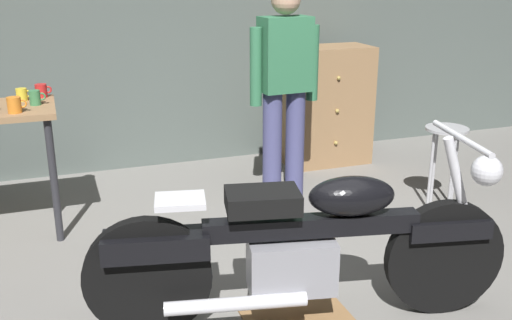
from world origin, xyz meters
TOP-DOWN VIEW (x-y plane):
  - ground_plane at (0.00, 0.00)m, footprint 12.00×12.00m
  - motorcycle at (-0.04, -0.10)m, footprint 2.16×0.75m
  - person_standing at (0.53, 1.56)m, footprint 0.57×0.25m
  - shop_stool at (1.61, 0.98)m, footprint 0.32×0.32m
  - wooden_dresser at (1.25, 2.30)m, footprint 0.80×0.47m
  - drip_tray at (-0.06, -0.09)m, footprint 0.56×0.40m
  - mug_green_speckled at (-1.27, 1.61)m, footprint 0.11×0.07m
  - mug_red_diner at (-1.23, 1.85)m, footprint 0.11×0.08m
  - mug_orange_travel at (-1.39, 1.41)m, footprint 0.12×0.09m
  - mug_yellow_tall at (-1.36, 1.78)m, footprint 0.11×0.07m

SIDE VIEW (x-z plane):
  - ground_plane at x=0.00m, z-range 0.00..0.00m
  - drip_tray at x=-0.06m, z-range 0.00..0.01m
  - motorcycle at x=-0.04m, z-range -0.05..0.95m
  - shop_stool at x=1.61m, z-range 0.18..0.82m
  - wooden_dresser at x=1.25m, z-range 0.00..1.10m
  - person_standing at x=0.53m, z-range 0.09..1.76m
  - mug_yellow_tall at x=-1.36m, z-range 0.90..0.99m
  - mug_red_diner at x=-1.23m, z-range 0.90..1.00m
  - mug_green_speckled at x=-1.27m, z-range 0.90..1.00m
  - mug_orange_travel at x=-1.39m, z-range 0.90..1.00m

